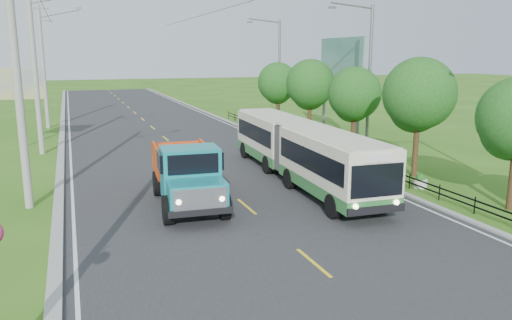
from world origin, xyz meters
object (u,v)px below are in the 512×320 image
planter_near (420,182)px  planter_far (283,133)px  billboard_right (341,65)px  tree_back (278,85)px  billboard_left (19,89)px  bus (300,147)px  streetlight_far (278,69)px  pole_far (44,67)px  dump_truck (187,171)px  pole_near (18,81)px  tree_fifth (310,86)px  pole_mid (36,71)px  tree_third (418,98)px  streetlight_mid (367,75)px  planter_mid (335,151)px  tree_fourth (354,96)px

planter_near → planter_far: same height
planter_far → billboard_right: size_ratio=0.09×
tree_back → billboard_left: bearing=-173.7°
bus → streetlight_far: bearing=73.2°
planter_far → billboard_right: bearing=-28.4°
billboard_right → streetlight_far: bearing=101.7°
pole_far → planter_near: size_ratio=14.93×
dump_truck → planter_near: bearing=-1.1°
pole_near → billboard_right: size_ratio=1.37×
tree_fifth → planter_far: 4.21m
pole_mid → tree_third: 22.25m
pole_mid → bus: bearing=-44.1°
billboard_right → bus: size_ratio=0.51×
tree_third → pole_far: bearing=126.1°
streetlight_mid → pole_near: bearing=-165.2°
pole_mid → dump_truck: pole_mid is taller
pole_mid → planter_mid: 18.88m
streetlight_far → dump_truck: size_ratio=1.43×
streetlight_far → planter_mid: bearing=-98.3°
tree_third → tree_back: size_ratio=1.09×
pole_near → billboard_right: pole_near is taller
pole_near → bus: (12.17, 0.23, -3.43)m
tree_fourth → tree_back: size_ratio=0.98×
pole_mid → dump_truck: bearing=-66.6°
tree_back → bus: size_ratio=0.38×
streetlight_far → planter_far: bearing=-108.8°
pole_near → billboard_right: 23.32m
tree_third → planter_near: bearing=-120.4°
streetlight_mid → planter_mid: streetlight_mid is taller
tree_third → tree_fifth: (-0.00, 12.00, -0.13)m
pole_far → pole_near: bearing=-90.0°
pole_mid → tree_back: (18.12, 5.14, -1.44)m
tree_fourth → billboard_right: bearing=67.4°
pole_mid → tree_back: 18.89m
tree_back → billboard_left: 19.48m
bus → billboard_left: bearing=135.1°
dump_truck → pole_far: bearing=107.4°
tree_third → tree_fifth: tree_third is taller
billboard_left → bus: 20.07m
tree_back → planter_far: (-1.26, -4.14, -3.37)m
pole_near → streetlight_mid: 19.56m
planter_near → planter_mid: size_ratio=1.00×
pole_near → bus: size_ratio=0.69×
pole_far → planter_near: pole_far is taller
tree_back → billboard_left: size_ratio=1.06×
planter_far → tree_back: bearing=73.1°
tree_fifth → planter_near: bearing=-95.1°
tree_fifth → streetlight_mid: 6.28m
planter_far → dump_truck: size_ratio=0.11×
pole_near → tree_third: (18.12, -0.86, -1.11)m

